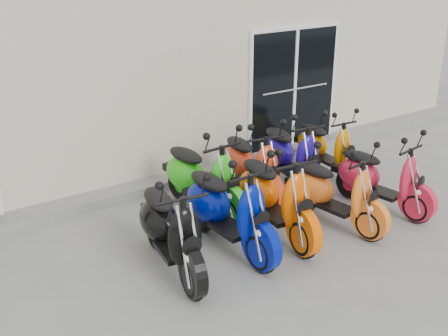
{
  "coord_description": "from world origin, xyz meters",
  "views": [
    {
      "loc": [
        -4.08,
        -5.38,
        3.67
      ],
      "look_at": [
        0.0,
        0.6,
        0.75
      ],
      "focal_mm": 45.0,
      "sensor_mm": 36.0,
      "label": 1
    }
  ],
  "objects_px": {
    "scooter_front_orange_b": "(336,183)",
    "scooter_back_blue": "(292,147)",
    "scooter_front_blue": "(228,198)",
    "scooter_front_red": "(383,169)",
    "scooter_back_green": "(203,168)",
    "scooter_back_red": "(252,157)",
    "scooter_front_black": "(170,218)",
    "scooter_back_yellow": "(327,139)",
    "scooter_front_orange_a": "(276,186)"
  },
  "relations": [
    {
      "from": "scooter_back_green",
      "to": "scooter_back_blue",
      "type": "bearing_deg",
      "value": -3.23
    },
    {
      "from": "scooter_front_orange_b",
      "to": "scooter_back_blue",
      "type": "relative_size",
      "value": 0.94
    },
    {
      "from": "scooter_front_red",
      "to": "scooter_front_black",
      "type": "bearing_deg",
      "value": 167.24
    },
    {
      "from": "scooter_back_blue",
      "to": "scooter_front_red",
      "type": "bearing_deg",
      "value": -59.07
    },
    {
      "from": "scooter_front_blue",
      "to": "scooter_back_blue",
      "type": "xyz_separation_m",
      "value": [
        1.95,
        1.06,
        -0.03
      ]
    },
    {
      "from": "scooter_back_yellow",
      "to": "scooter_front_blue",
      "type": "bearing_deg",
      "value": -154.21
    },
    {
      "from": "scooter_front_orange_b",
      "to": "scooter_back_blue",
      "type": "distance_m",
      "value": 1.4
    },
    {
      "from": "scooter_back_blue",
      "to": "scooter_front_black",
      "type": "bearing_deg",
      "value": -149.63
    },
    {
      "from": "scooter_front_red",
      "to": "scooter_back_yellow",
      "type": "xyz_separation_m",
      "value": [
        0.32,
        1.47,
        -0.04
      ]
    },
    {
      "from": "scooter_front_red",
      "to": "scooter_back_green",
      "type": "relative_size",
      "value": 0.9
    },
    {
      "from": "scooter_front_red",
      "to": "scooter_back_red",
      "type": "relative_size",
      "value": 0.94
    },
    {
      "from": "scooter_front_blue",
      "to": "scooter_front_orange_a",
      "type": "height_order",
      "value": "scooter_front_blue"
    },
    {
      "from": "scooter_back_blue",
      "to": "scooter_back_yellow",
      "type": "distance_m",
      "value": 0.88
    },
    {
      "from": "scooter_back_green",
      "to": "scooter_back_red",
      "type": "xyz_separation_m",
      "value": [
        0.89,
        0.04,
        -0.03
      ]
    },
    {
      "from": "scooter_back_green",
      "to": "scooter_back_yellow",
      "type": "height_order",
      "value": "scooter_back_green"
    },
    {
      "from": "scooter_front_blue",
      "to": "scooter_front_orange_b",
      "type": "xyz_separation_m",
      "value": [
        1.58,
        -0.28,
        -0.08
      ]
    },
    {
      "from": "scooter_front_black",
      "to": "scooter_back_yellow",
      "type": "bearing_deg",
      "value": 26.86
    },
    {
      "from": "scooter_front_orange_a",
      "to": "scooter_back_blue",
      "type": "height_order",
      "value": "scooter_front_orange_a"
    },
    {
      "from": "scooter_back_green",
      "to": "scooter_back_red",
      "type": "height_order",
      "value": "scooter_back_green"
    },
    {
      "from": "scooter_front_orange_b",
      "to": "scooter_back_blue",
      "type": "height_order",
      "value": "scooter_back_blue"
    },
    {
      "from": "scooter_back_red",
      "to": "scooter_back_blue",
      "type": "xyz_separation_m",
      "value": [
        0.78,
        -0.01,
        0.0
      ]
    },
    {
      "from": "scooter_front_black",
      "to": "scooter_front_orange_a",
      "type": "relative_size",
      "value": 0.97
    },
    {
      "from": "scooter_front_orange_b",
      "to": "scooter_back_red",
      "type": "bearing_deg",
      "value": 99.81
    },
    {
      "from": "scooter_front_black",
      "to": "scooter_back_red",
      "type": "xyz_separation_m",
      "value": [
        2.01,
        1.11,
        -0.01
      ]
    },
    {
      "from": "scooter_back_red",
      "to": "scooter_front_orange_a",
      "type": "bearing_deg",
      "value": -102.84
    },
    {
      "from": "scooter_front_black",
      "to": "scooter_front_blue",
      "type": "xyz_separation_m",
      "value": [
        0.84,
        0.04,
        0.03
      ]
    },
    {
      "from": "scooter_back_red",
      "to": "scooter_back_blue",
      "type": "distance_m",
      "value": 0.78
    },
    {
      "from": "scooter_front_orange_b",
      "to": "scooter_front_red",
      "type": "distance_m",
      "value": 0.92
    },
    {
      "from": "scooter_front_blue",
      "to": "scooter_back_red",
      "type": "relative_size",
      "value": 1.06
    },
    {
      "from": "scooter_back_green",
      "to": "scooter_back_blue",
      "type": "xyz_separation_m",
      "value": [
        1.67,
        0.03,
        -0.02
      ]
    },
    {
      "from": "scooter_front_black",
      "to": "scooter_back_blue",
      "type": "bearing_deg",
      "value": 30.11
    },
    {
      "from": "scooter_front_orange_b",
      "to": "scooter_back_green",
      "type": "bearing_deg",
      "value": 127.58
    },
    {
      "from": "scooter_back_blue",
      "to": "scooter_back_red",
      "type": "bearing_deg",
      "value": -171.63
    },
    {
      "from": "scooter_front_orange_a",
      "to": "scooter_back_blue",
      "type": "bearing_deg",
      "value": 49.09
    },
    {
      "from": "scooter_front_blue",
      "to": "scooter_back_yellow",
      "type": "distance_m",
      "value": 3.06
    },
    {
      "from": "scooter_back_green",
      "to": "scooter_back_yellow",
      "type": "bearing_deg",
      "value": -1.17
    },
    {
      "from": "scooter_front_orange_a",
      "to": "scooter_back_blue",
      "type": "relative_size",
      "value": 1.05
    },
    {
      "from": "scooter_front_blue",
      "to": "scooter_front_red",
      "type": "relative_size",
      "value": 1.12
    },
    {
      "from": "scooter_front_orange_a",
      "to": "scooter_front_red",
      "type": "xyz_separation_m",
      "value": [
        1.77,
        -0.27,
        -0.08
      ]
    },
    {
      "from": "scooter_back_yellow",
      "to": "scooter_back_red",
      "type": "bearing_deg",
      "value": -173.18
    },
    {
      "from": "scooter_back_green",
      "to": "scooter_front_red",
      "type": "bearing_deg",
      "value": -35.22
    },
    {
      "from": "scooter_back_green",
      "to": "scooter_back_red",
      "type": "relative_size",
      "value": 1.04
    },
    {
      "from": "scooter_front_red",
      "to": "scooter_back_green",
      "type": "xyz_separation_m",
      "value": [
        -2.23,
        1.33,
        0.07
      ]
    },
    {
      "from": "scooter_front_red",
      "to": "scooter_front_blue",
      "type": "bearing_deg",
      "value": 164.88
    },
    {
      "from": "scooter_front_red",
      "to": "scooter_back_yellow",
      "type": "bearing_deg",
      "value": 69.4
    },
    {
      "from": "scooter_back_green",
      "to": "scooter_back_yellow",
      "type": "xyz_separation_m",
      "value": [
        2.55,
        0.14,
        -0.11
      ]
    },
    {
      "from": "scooter_front_blue",
      "to": "scooter_back_red",
      "type": "distance_m",
      "value": 1.59
    },
    {
      "from": "scooter_front_red",
      "to": "scooter_back_blue",
      "type": "height_order",
      "value": "scooter_back_blue"
    },
    {
      "from": "scooter_front_red",
      "to": "scooter_back_green",
      "type": "height_order",
      "value": "scooter_back_green"
    },
    {
      "from": "scooter_front_orange_b",
      "to": "scooter_front_red",
      "type": "bearing_deg",
      "value": -8.33
    }
  ]
}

